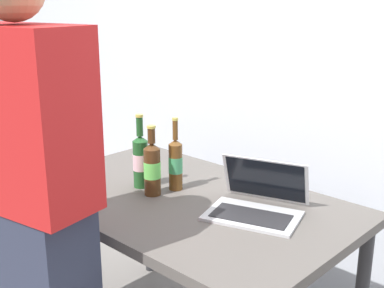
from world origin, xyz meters
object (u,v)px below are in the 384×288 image
Objects in this scene: laptop at (257,202)px; coffee_mug at (250,175)px; person_figure at (34,220)px; beer_bottle_brown at (176,163)px; beer_bottle_amber at (141,159)px; beer_bottle_dark at (152,167)px.

coffee_mug is at bearing 132.62° from laptop.
laptop is at bearing 63.92° from person_figure.
beer_bottle_brown is 0.35m from coffee_mug.
coffee_mug is at bearing 45.15° from beer_bottle_amber.
beer_bottle_amber is 0.19× the size of person_figure.
person_figure reaches higher than coffee_mug.
beer_bottle_amber is at bearing 105.86° from person_figure.
person_figure is at bearing -83.27° from beer_bottle_dark.
beer_bottle_brown reaches higher than coffee_mug.
laptop is 1.29× the size of beer_bottle_amber.
beer_bottle_dark is 0.12m from beer_bottle_brown.
coffee_mug is at bearing 57.60° from beer_bottle_dark.
beer_bottle_amber reaches higher than beer_bottle_dark.
beer_bottle_brown is at bearing 93.45° from person_figure.
beer_bottle_brown is at bearing 76.25° from beer_bottle_dark.
laptop is 0.57m from beer_bottle_amber.
laptop is at bearing 19.68° from beer_bottle_dark.
beer_bottle_amber is 0.16m from beer_bottle_brown.
person_figure reaches higher than beer_bottle_amber.
beer_bottle_brown is 0.19× the size of person_figure.
laptop is 1.33× the size of beer_bottle_brown.
beer_bottle_brown is 3.06× the size of coffee_mug.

